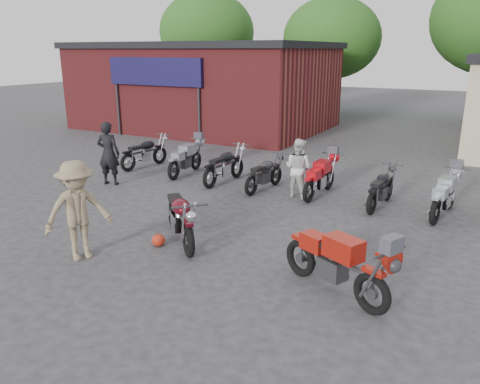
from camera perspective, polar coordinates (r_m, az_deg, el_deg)
The scene contains 17 objects.
ground at distance 9.13m, azimuth -4.23°, elevation -8.51°, with size 90.00×90.00×0.00m, color #2F2F31.
brick_building at distance 24.97m, azimuth -4.21°, elevation 12.51°, with size 12.00×8.00×4.00m, color maroon.
tree_0 at distance 34.33m, azimuth -4.03°, elevation 17.22°, with size 6.56×6.56×8.20m, color #224612, non-canonical shape.
tree_1 at distance 30.42m, azimuth 11.01°, elevation 16.25°, with size 5.92×5.92×7.40m, color #224612, non-canonical shape.
vintage_motorcycle at distance 9.83m, azimuth -7.32°, elevation -2.68°, with size 2.20×0.73×1.28m, color #4C0912, non-canonical shape.
sportbike at distance 7.88m, azimuth 11.68°, elevation -8.06°, with size 2.19×0.72×1.27m, color #A4190D, non-canonical shape.
helmet at distance 9.91m, azimuth -9.91°, elevation -5.80°, with size 0.28×0.28×0.26m, color #AE2612.
person_dark at distance 14.55m, azimuth -15.73°, elevation 4.56°, with size 0.70×0.46×1.91m, color black.
person_light at distance 12.91m, azimuth 7.10°, elevation 2.91°, with size 0.79×0.62×1.63m, color silver.
person_tan at distance 9.44m, azimuth -19.18°, elevation -2.18°, with size 1.26×0.73×1.96m, color #8A7555.
row_bike_0 at distance 16.50m, azimuth -11.52°, elevation 4.91°, with size 1.98×0.65×1.15m, color black, non-canonical shape.
row_bike_1 at distance 15.32m, azimuth -6.65°, elevation 4.25°, with size 2.00×0.66×1.16m, color gray, non-canonical shape.
row_bike_2 at distance 14.27m, azimuth -1.88°, elevation 3.44°, with size 2.02×0.67×1.17m, color black, non-canonical shape.
row_bike_3 at distance 13.54m, azimuth 3.05°, elevation 2.45°, with size 1.84×0.61×1.07m, color #252528, non-canonical shape.
row_bike_4 at distance 13.16m, azimuth 9.75°, elevation 2.01°, with size 2.00×0.66×1.16m, color red, non-canonical shape.
row_bike_5 at distance 12.56m, azimuth 16.86°, elevation 0.63°, with size 1.89×0.62×1.10m, color black, non-canonical shape.
row_bike_6 at distance 12.39m, azimuth 23.70°, elevation -0.14°, with size 2.00×0.66×1.16m, color #90949D, non-canonical shape.
Camera 1 is at (4.55, -6.88, 3.92)m, focal length 35.00 mm.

